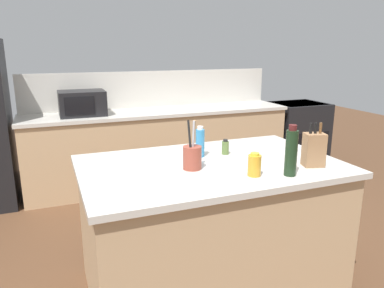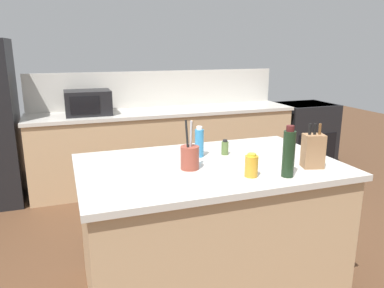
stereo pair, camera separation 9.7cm
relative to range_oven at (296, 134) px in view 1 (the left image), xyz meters
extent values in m
plane|color=brown|center=(-2.36, -2.20, -0.47)|extent=(14.00, 14.00, 0.00)
cube|color=tan|center=(-2.06, 0.00, -0.02)|extent=(3.25, 0.62, 0.90)
cube|color=beige|center=(-2.06, 0.00, 0.45)|extent=(3.29, 0.66, 0.04)
cube|color=beige|center=(-2.06, 0.32, 0.70)|extent=(3.25, 0.03, 0.46)
cube|color=tan|center=(-2.36, -2.20, -0.02)|extent=(1.68, 1.04, 0.90)
cube|color=beige|center=(-2.36, -2.20, 0.45)|extent=(1.74, 1.10, 0.04)
cube|color=black|center=(0.00, 0.00, -0.01)|extent=(0.76, 0.64, 0.92)
cube|color=black|center=(0.00, -0.32, -0.12)|extent=(0.61, 0.01, 0.41)
cube|color=black|center=(0.00, 0.00, 0.44)|extent=(0.68, 0.58, 0.02)
cube|color=black|center=(-2.98, 0.00, 0.61)|extent=(0.51, 0.38, 0.28)
cube|color=black|center=(-3.03, -0.19, 0.61)|extent=(0.32, 0.01, 0.20)
cube|color=#936B47|center=(-1.76, -2.49, 0.58)|extent=(0.15, 0.13, 0.22)
cylinder|color=black|center=(-1.79, -2.49, 0.73)|extent=(0.02, 0.02, 0.07)
cylinder|color=black|center=(-1.76, -2.49, 0.73)|extent=(0.02, 0.02, 0.07)
cylinder|color=brown|center=(-1.73, -2.50, 0.73)|extent=(0.02, 0.02, 0.07)
cylinder|color=brown|center=(-2.52, -2.26, 0.55)|extent=(0.12, 0.12, 0.15)
cylinder|color=olive|center=(-2.51, -2.25, 0.70)|extent=(0.01, 0.05, 0.18)
cylinder|color=black|center=(-2.54, -2.26, 0.70)|extent=(0.01, 0.05, 0.18)
cylinder|color=#B2B2B7|center=(-2.52, -2.28, 0.70)|extent=(0.01, 0.03, 0.18)
cylinder|color=black|center=(-2.01, -2.59, 0.61)|extent=(0.07, 0.07, 0.28)
cylinder|color=#4C1919|center=(-2.01, -2.59, 0.77)|extent=(0.05, 0.05, 0.03)
cylinder|color=gold|center=(-2.22, -2.52, 0.54)|extent=(0.08, 0.08, 0.13)
cylinder|color=gold|center=(-2.22, -2.52, 0.61)|extent=(0.05, 0.05, 0.02)
cylinder|color=#567038|center=(-2.17, -2.03, 0.52)|extent=(0.05, 0.05, 0.10)
cylinder|color=black|center=(-2.17, -2.03, 0.58)|extent=(0.03, 0.03, 0.02)
cylinder|color=#3384BC|center=(-2.37, -2.02, 0.57)|extent=(0.06, 0.06, 0.20)
cylinder|color=white|center=(-2.37, -2.02, 0.68)|extent=(0.04, 0.04, 0.02)
camera|label=1|loc=(-3.36, -4.40, 1.24)|focal=35.00mm
camera|label=2|loc=(-3.27, -4.43, 1.24)|focal=35.00mm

